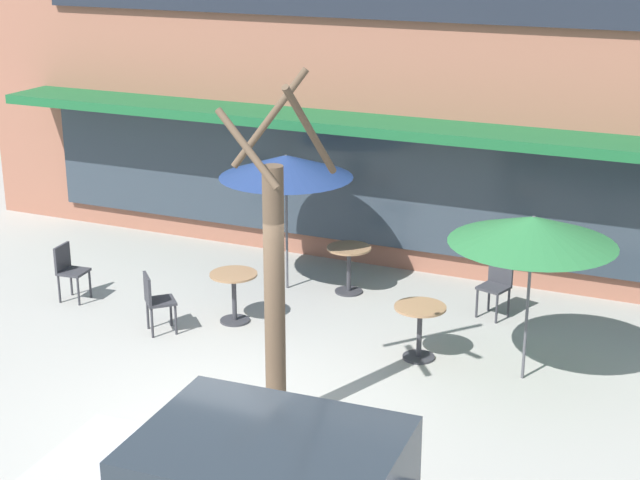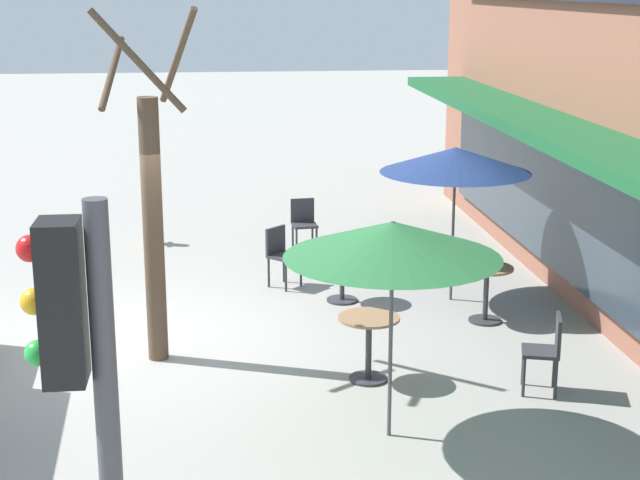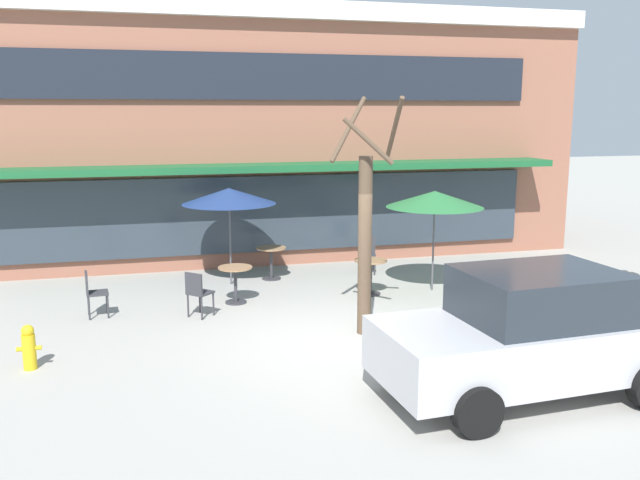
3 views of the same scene
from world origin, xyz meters
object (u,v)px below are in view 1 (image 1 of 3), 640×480
cafe_chair_1 (497,283)px  cafe_chair_2 (155,298)px  cafe_table_near_wall (420,323)px  cafe_table_by_tree (234,289)px  street_tree (275,281)px  cafe_table_streetside (349,262)px  cafe_chair_0 (69,268)px  patio_umbrella_cream_folded (286,166)px  patio_umbrella_green_folded (533,230)px

cafe_chair_1 → cafe_chair_2: (-4.28, -2.62, 0.00)m
cafe_chair_2 → cafe_table_near_wall: bearing=11.0°
cafe_table_by_tree → street_tree: (1.95, -2.49, 1.29)m
cafe_table_streetside → cafe_chair_1: (2.37, 0.02, 0.01)m
cafe_table_near_wall → cafe_chair_2: bearing=-169.0°
cafe_chair_0 → cafe_table_streetside: bearing=28.3°
cafe_table_streetside → patio_umbrella_cream_folded: 1.81m
patio_umbrella_green_folded → cafe_chair_2: patio_umbrella_green_folded is taller
patio_umbrella_cream_folded → street_tree: (1.85, -4.05, -0.22)m
cafe_table_by_tree → patio_umbrella_cream_folded: (0.10, 1.56, 1.51)m
cafe_chair_1 → cafe_table_streetside: bearing=-179.4°
cafe_table_streetside → patio_umbrella_green_folded: size_ratio=0.35×
patio_umbrella_green_folded → cafe_table_streetside: bearing=149.8°
street_tree → cafe_chair_1: bearing=70.8°
patio_umbrella_green_folded → cafe_chair_1: 2.58m
cafe_table_near_wall → patio_umbrella_green_folded: patio_umbrella_green_folded is taller
cafe_table_by_tree → cafe_chair_1: bearing=27.6°
patio_umbrella_cream_folded → cafe_chair_1: 3.68m
cafe_table_by_tree → cafe_table_near_wall: bearing=-1.7°
patio_umbrella_green_folded → cafe_chair_0: bearing=-178.5°
cafe_chair_0 → patio_umbrella_green_folded: bearing=1.5°
cafe_table_near_wall → cafe_chair_2: cafe_chair_2 is taller
cafe_table_streetside → cafe_chair_1: bearing=0.6°
cafe_table_near_wall → cafe_chair_2: (-3.72, -0.73, 0.01)m
cafe_table_streetside → cafe_table_by_tree: same height
cafe_table_streetside → patio_umbrella_cream_folded: patio_umbrella_cream_folded is taller
cafe_table_by_tree → cafe_chair_0: (-2.76, -0.29, 0.01)m
cafe_chair_2 → street_tree: street_tree is taller
street_tree → cafe_table_near_wall: bearing=68.7°
cafe_table_by_tree → cafe_chair_1: 3.90m
cafe_table_near_wall → cafe_chair_1: 1.97m
cafe_table_by_tree → patio_umbrella_green_folded: size_ratio=0.35×
cafe_table_streetside → cafe_chair_0: 4.36m
cafe_table_by_tree → cafe_chair_2: size_ratio=0.85×
street_tree → patio_umbrella_cream_folded: bearing=114.5°
patio_umbrella_green_folded → cafe_chair_1: bearing=114.4°
cafe_table_near_wall → street_tree: size_ratio=0.18×
cafe_table_streetside → cafe_chair_2: cafe_chair_2 is taller
cafe_table_streetside → cafe_chair_0: cafe_chair_0 is taller
cafe_table_by_tree → patio_umbrella_cream_folded: 2.17m
cafe_table_near_wall → patio_umbrella_cream_folded: size_ratio=0.35×
patio_umbrella_cream_folded → cafe_chair_0: patio_umbrella_cream_folded is taller
cafe_table_streetside → cafe_chair_0: bearing=-151.7°
patio_umbrella_cream_folded → cafe_chair_0: 3.72m
patio_umbrella_green_folded → patio_umbrella_cream_folded: bearing=158.5°
cafe_table_streetside → street_tree: 4.55m
cafe_table_by_tree → cafe_chair_2: cafe_chair_2 is taller
cafe_chair_0 → cafe_chair_2: bearing=-15.2°
street_tree → cafe_chair_0: bearing=154.9°
cafe_table_near_wall → cafe_table_streetside: bearing=134.1°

